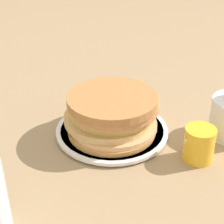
% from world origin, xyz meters
% --- Properties ---
extents(ground_plane, '(4.00, 4.00, 0.00)m').
position_xyz_m(ground_plane, '(0.00, 0.00, 0.00)').
color(ground_plane, '#9E7F5B').
extents(plate, '(0.24, 0.24, 0.01)m').
position_xyz_m(plate, '(-0.02, 0.02, 0.01)').
color(plate, white).
rests_on(plate, ground_plane).
extents(pancake_stack, '(0.20, 0.20, 0.08)m').
position_xyz_m(pancake_stack, '(-0.02, 0.02, 0.05)').
color(pancake_stack, '#C88B47').
rests_on(pancake_stack, plate).
extents(juice_glass, '(0.06, 0.06, 0.07)m').
position_xyz_m(juice_glass, '(0.04, -0.16, 0.03)').
color(juice_glass, yellow).
rests_on(juice_glass, ground_plane).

